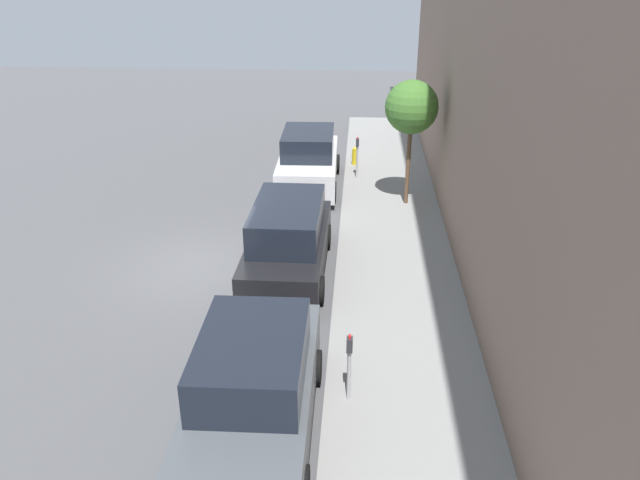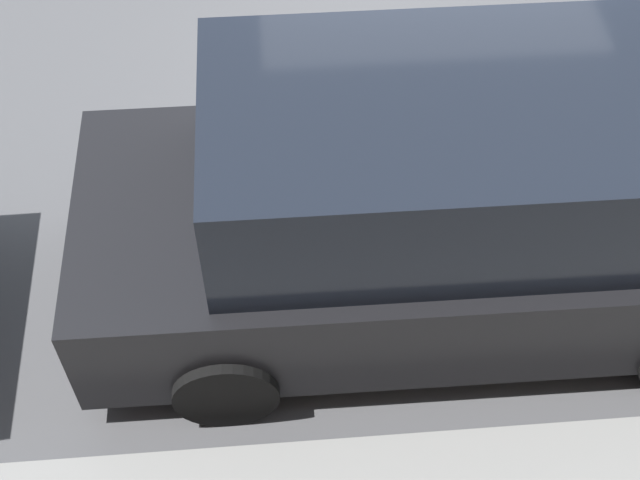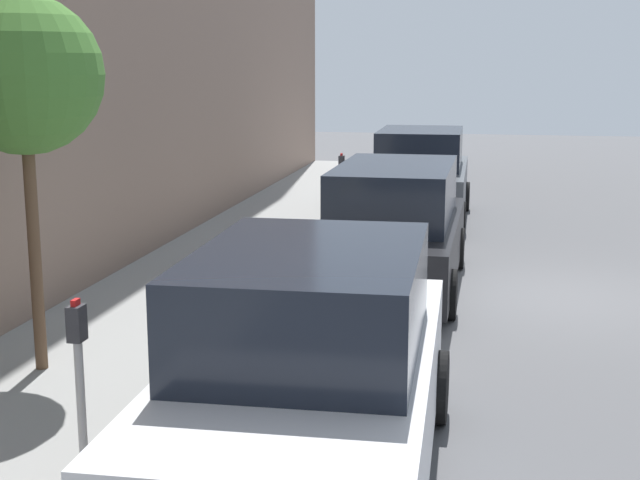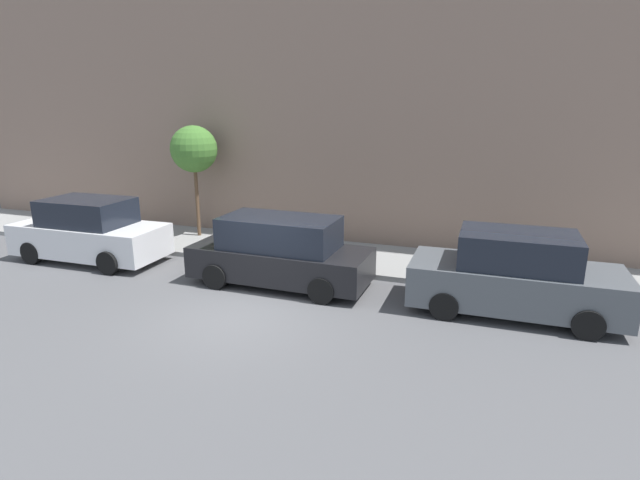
{
  "view_description": "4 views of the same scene",
  "coord_description": "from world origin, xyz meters",
  "px_view_note": "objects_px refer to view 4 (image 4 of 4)",
  "views": [
    {
      "loc": [
        4.03,
        -14.41,
        7.63
      ],
      "look_at": [
        3.1,
        -0.22,
        1.0
      ],
      "focal_mm": 35.0,
      "sensor_mm": 36.0,
      "label": 1
    },
    {
      "loc": [
        6.03,
        -1.23,
        5.39
      ],
      "look_at": [
        2.55,
        -0.96,
        1.0
      ],
      "focal_mm": 50.0,
      "sensor_mm": 36.0,
      "label": 2
    },
    {
      "loc": [
        0.89,
        13.12,
        3.42
      ],
      "look_at": [
        3.15,
        1.33,
        1.0
      ],
      "focal_mm": 50.0,
      "sensor_mm": 36.0,
      "label": 3
    },
    {
      "loc": [
        -9.58,
        -5.52,
        4.86
      ],
      "look_at": [
        3.57,
        -0.78,
        1.0
      ],
      "focal_mm": 28.0,
      "sensor_mm": 36.0,
      "label": 4
    }
  ],
  "objects_px": {
    "parked_minivan_second": "(280,252)",
    "street_tree": "(194,150)",
    "parking_meter_far": "(113,215)",
    "parked_suv_third": "(90,232)",
    "parking_meter_near": "(481,252)",
    "fire_hydrant": "(79,228)",
    "parked_suv_nearest": "(515,276)"
  },
  "relations": [
    {
      "from": "parking_meter_far",
      "to": "fire_hydrant",
      "type": "distance_m",
      "value": 1.6
    },
    {
      "from": "parked_suv_nearest",
      "to": "parked_suv_third",
      "type": "distance_m",
      "value": 12.55
    },
    {
      "from": "parked_suv_third",
      "to": "parking_meter_far",
      "type": "relative_size",
      "value": 3.25
    },
    {
      "from": "parked_minivan_second",
      "to": "parked_suv_third",
      "type": "xyz_separation_m",
      "value": [
        -0.02,
        6.56,
        0.01
      ]
    },
    {
      "from": "parking_meter_near",
      "to": "street_tree",
      "type": "bearing_deg",
      "value": 80.64
    },
    {
      "from": "parked_minivan_second",
      "to": "street_tree",
      "type": "relative_size",
      "value": 1.24
    },
    {
      "from": "parking_meter_near",
      "to": "parking_meter_far",
      "type": "distance_m",
      "value": 12.29
    },
    {
      "from": "parked_suv_third",
      "to": "street_tree",
      "type": "bearing_deg",
      "value": -28.34
    },
    {
      "from": "parked_suv_nearest",
      "to": "street_tree",
      "type": "height_order",
      "value": "street_tree"
    },
    {
      "from": "parked_suv_nearest",
      "to": "parked_suv_third",
      "type": "xyz_separation_m",
      "value": [
        -0.12,
        12.55,
        -0.0
      ]
    },
    {
      "from": "parked_minivan_second",
      "to": "parking_meter_far",
      "type": "relative_size",
      "value": 3.29
    },
    {
      "from": "fire_hydrant",
      "to": "parked_suv_nearest",
      "type": "bearing_deg",
      "value": -95.78
    },
    {
      "from": "street_tree",
      "to": "parking_meter_near",
      "type": "bearing_deg",
      "value": -99.36
    },
    {
      "from": "parked_minivan_second",
      "to": "fire_hydrant",
      "type": "xyz_separation_m",
      "value": [
        1.58,
        8.64,
        -0.43
      ]
    },
    {
      "from": "street_tree",
      "to": "parked_suv_third",
      "type": "bearing_deg",
      "value": 151.66
    },
    {
      "from": "fire_hydrant",
      "to": "parked_minivan_second",
      "type": "bearing_deg",
      "value": -100.34
    },
    {
      "from": "street_tree",
      "to": "fire_hydrant",
      "type": "distance_m",
      "value": 5.07
    },
    {
      "from": "parking_meter_near",
      "to": "fire_hydrant",
      "type": "height_order",
      "value": "parking_meter_near"
    },
    {
      "from": "parked_suv_nearest",
      "to": "street_tree",
      "type": "bearing_deg",
      "value": 73.35
    },
    {
      "from": "parked_minivan_second",
      "to": "parking_meter_near",
      "type": "height_order",
      "value": "parked_minivan_second"
    },
    {
      "from": "parked_minivan_second",
      "to": "street_tree",
      "type": "bearing_deg",
      "value": 55.19
    },
    {
      "from": "parked_minivan_second",
      "to": "street_tree",
      "type": "distance_m",
      "value": 6.25
    },
    {
      "from": "parked_minivan_second",
      "to": "street_tree",
      "type": "height_order",
      "value": "street_tree"
    },
    {
      "from": "parked_minivan_second",
      "to": "parked_suv_third",
      "type": "bearing_deg",
      "value": 90.22
    },
    {
      "from": "parked_suv_nearest",
      "to": "parked_suv_third",
      "type": "bearing_deg",
      "value": 90.54
    },
    {
      "from": "parked_suv_third",
      "to": "parking_meter_near",
      "type": "xyz_separation_m",
      "value": [
        1.7,
        -11.71,
        0.06
      ]
    },
    {
      "from": "parking_meter_far",
      "to": "parking_meter_near",
      "type": "bearing_deg",
      "value": -90.0
    },
    {
      "from": "parking_meter_far",
      "to": "street_tree",
      "type": "height_order",
      "value": "street_tree"
    },
    {
      "from": "parked_suv_nearest",
      "to": "fire_hydrant",
      "type": "bearing_deg",
      "value": 84.22
    },
    {
      "from": "parking_meter_near",
      "to": "street_tree",
      "type": "relative_size",
      "value": 0.35
    },
    {
      "from": "parking_meter_near",
      "to": "street_tree",
      "type": "height_order",
      "value": "street_tree"
    },
    {
      "from": "parking_meter_near",
      "to": "fire_hydrant",
      "type": "bearing_deg",
      "value": 90.42
    }
  ]
}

